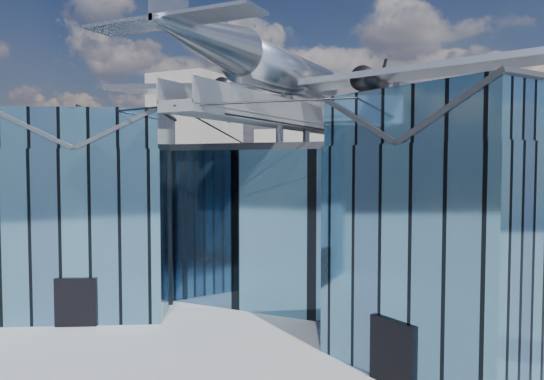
% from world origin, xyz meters
% --- Properties ---
extents(ground_plane, '(120.00, 120.00, 0.00)m').
position_xyz_m(ground_plane, '(0.00, 0.00, 0.00)').
color(ground_plane, gray).
extents(museum, '(32.88, 24.50, 17.60)m').
position_xyz_m(museum, '(0.00, 5.82, 5.54)').
color(museum, teal).
rests_on(museum, ground).
extents(bg_towers, '(77.00, 24.50, 26.00)m').
position_xyz_m(bg_towers, '(1.45, 50.49, 10.01)').
color(bg_towers, slate).
rests_on(bg_towers, ground).
extents(tree_plaza_w, '(4.34, 4.34, 5.44)m').
position_xyz_m(tree_plaza_w, '(-16.28, -0.98, 3.68)').
color(tree_plaza_w, '#2F1F13').
rests_on(tree_plaza_w, ground).
extents(tree_side_w, '(3.80, 3.80, 5.02)m').
position_xyz_m(tree_side_w, '(-27.48, 7.29, 3.39)').
color(tree_side_w, '#2F1F13').
rests_on(tree_side_w, ground).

